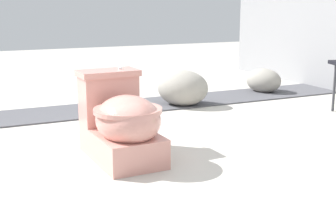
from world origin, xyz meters
TOP-DOWN VIEW (x-y plane):
  - ground_plane at (0.00, 0.00)m, footprint 14.00×14.00m
  - gravel_strip at (-1.38, 0.50)m, footprint 0.56×8.00m
  - toilet at (-0.08, -0.01)m, footprint 0.65×0.41m
  - boulder_near at (-1.24, 0.97)m, footprint 0.57×0.58m
  - boulder_far at (-1.47, 2.01)m, footprint 0.46×0.41m

SIDE VIEW (x-z plane):
  - ground_plane at x=0.00m, z-range 0.00..0.00m
  - gravel_strip at x=-1.38m, z-range 0.00..0.01m
  - boulder_far at x=-1.47m, z-range 0.00..0.25m
  - boulder_near at x=-1.24m, z-range 0.00..0.32m
  - toilet at x=-0.08m, z-range -0.04..0.48m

